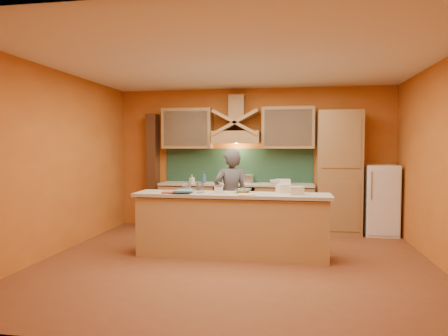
% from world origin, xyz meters
% --- Properties ---
extents(floor, '(5.50, 5.00, 0.01)m').
position_xyz_m(floor, '(0.00, 0.00, 0.00)').
color(floor, brown).
rests_on(floor, ground).
extents(ceiling, '(5.50, 5.00, 0.01)m').
position_xyz_m(ceiling, '(0.00, 0.00, 2.80)').
color(ceiling, white).
rests_on(ceiling, wall_back).
extents(wall_back, '(5.50, 0.02, 2.80)m').
position_xyz_m(wall_back, '(0.00, 2.50, 1.40)').
color(wall_back, '#C16825').
rests_on(wall_back, floor).
extents(wall_front, '(5.50, 0.02, 2.80)m').
position_xyz_m(wall_front, '(0.00, -2.50, 1.40)').
color(wall_front, '#C16825').
rests_on(wall_front, floor).
extents(wall_left, '(0.02, 5.00, 2.80)m').
position_xyz_m(wall_left, '(-2.75, 0.00, 1.40)').
color(wall_left, '#C16825').
rests_on(wall_left, floor).
extents(wall_right, '(0.02, 5.00, 2.80)m').
position_xyz_m(wall_right, '(2.75, 0.00, 1.40)').
color(wall_right, '#C16825').
rests_on(wall_right, floor).
extents(base_cabinet_left, '(1.10, 0.60, 0.86)m').
position_xyz_m(base_cabinet_left, '(-1.25, 2.20, 0.43)').
color(base_cabinet_left, '#9E7648').
rests_on(base_cabinet_left, floor).
extents(base_cabinet_right, '(1.10, 0.60, 0.86)m').
position_xyz_m(base_cabinet_right, '(0.65, 2.20, 0.43)').
color(base_cabinet_right, '#9E7648').
rests_on(base_cabinet_right, floor).
extents(counter_top, '(3.00, 0.62, 0.04)m').
position_xyz_m(counter_top, '(-0.30, 2.20, 0.90)').
color(counter_top, '#B3AA97').
rests_on(counter_top, base_cabinet_left).
extents(stove, '(0.60, 0.58, 0.90)m').
position_xyz_m(stove, '(-0.30, 2.20, 0.45)').
color(stove, black).
rests_on(stove, floor).
extents(backsplash, '(3.00, 0.03, 0.70)m').
position_xyz_m(backsplash, '(-0.30, 2.48, 1.25)').
color(backsplash, '#1B3C2D').
rests_on(backsplash, wall_back).
extents(range_hood, '(0.92, 0.50, 0.24)m').
position_xyz_m(range_hood, '(-0.30, 2.25, 1.82)').
color(range_hood, '#9E7648').
rests_on(range_hood, wall_back).
extents(hood_chimney, '(0.30, 0.30, 0.50)m').
position_xyz_m(hood_chimney, '(-0.30, 2.35, 2.40)').
color(hood_chimney, '#9E7648').
rests_on(hood_chimney, wall_back).
extents(upper_cabinet_left, '(1.00, 0.35, 0.80)m').
position_xyz_m(upper_cabinet_left, '(-1.30, 2.33, 2.00)').
color(upper_cabinet_left, '#9E7648').
rests_on(upper_cabinet_left, wall_back).
extents(upper_cabinet_right, '(1.00, 0.35, 0.80)m').
position_xyz_m(upper_cabinet_right, '(0.70, 2.33, 2.00)').
color(upper_cabinet_right, '#9E7648').
rests_on(upper_cabinet_right, wall_back).
extents(pantry_column, '(0.80, 0.60, 2.30)m').
position_xyz_m(pantry_column, '(1.65, 2.20, 1.15)').
color(pantry_column, '#9E7648').
rests_on(pantry_column, floor).
extents(fridge, '(0.58, 0.60, 1.30)m').
position_xyz_m(fridge, '(2.40, 2.20, 0.65)').
color(fridge, white).
rests_on(fridge, floor).
extents(trim_column_left, '(0.20, 0.30, 2.30)m').
position_xyz_m(trim_column_left, '(-2.05, 2.35, 1.15)').
color(trim_column_left, '#472816').
rests_on(trim_column_left, floor).
extents(island_body, '(2.80, 0.55, 0.88)m').
position_xyz_m(island_body, '(-0.10, 0.30, 0.44)').
color(island_body, tan).
rests_on(island_body, floor).
extents(island_top, '(2.90, 0.62, 0.05)m').
position_xyz_m(island_top, '(-0.10, 0.30, 0.92)').
color(island_top, '#B3AA97').
rests_on(island_top, island_body).
extents(person, '(0.68, 0.57, 1.59)m').
position_xyz_m(person, '(-0.22, 1.02, 0.80)').
color(person, '#4C4C51').
rests_on(person, floor).
extents(pot_large, '(0.29, 0.29, 0.17)m').
position_xyz_m(pot_large, '(-0.43, 2.23, 0.98)').
color(pot_large, silver).
rests_on(pot_large, stove).
extents(pot_small, '(0.23, 0.23, 0.15)m').
position_xyz_m(pot_small, '(-0.06, 2.32, 0.97)').
color(pot_small, '#B5B4BB').
rests_on(pot_small, stove).
extents(soap_bottle_a, '(0.10, 0.10, 0.17)m').
position_xyz_m(soap_bottle_a, '(-1.13, 1.99, 1.01)').
color(soap_bottle_a, beige).
rests_on(soap_bottle_a, counter_top).
extents(soap_bottle_b, '(0.10, 0.10, 0.23)m').
position_xyz_m(soap_bottle_b, '(-0.93, 2.15, 1.04)').
color(soap_bottle_b, '#2E517F').
rests_on(soap_bottle_b, counter_top).
extents(bowl_back, '(0.28, 0.28, 0.08)m').
position_xyz_m(bowl_back, '(0.49, 2.16, 0.96)').
color(bowl_back, silver).
rests_on(bowl_back, counter_top).
extents(dish_rack, '(0.29, 0.25, 0.09)m').
position_xyz_m(dish_rack, '(0.62, 2.18, 0.97)').
color(dish_rack, white).
rests_on(dish_rack, counter_top).
extents(book_lower, '(0.25, 0.31, 0.03)m').
position_xyz_m(book_lower, '(-1.12, 0.17, 0.96)').
color(book_lower, '#A44F3A').
rests_on(book_lower, island_top).
extents(book_upper, '(0.25, 0.34, 0.03)m').
position_xyz_m(book_upper, '(-0.92, 0.19, 0.98)').
color(book_upper, teal).
rests_on(book_upper, island_top).
extents(jar_large, '(0.13, 0.13, 0.14)m').
position_xyz_m(jar_large, '(-0.82, 0.42, 1.02)').
color(jar_large, white).
rests_on(jar_large, island_top).
extents(jar_small, '(0.14, 0.14, 0.15)m').
position_xyz_m(jar_small, '(-0.57, 0.25, 1.02)').
color(jar_small, silver).
rests_on(jar_small, island_top).
extents(kitchen_scale, '(0.15, 0.15, 0.11)m').
position_xyz_m(kitchen_scale, '(-0.28, 0.23, 1.00)').
color(kitchen_scale, silver).
rests_on(kitchen_scale, island_top).
extents(mixing_bowl, '(0.26, 0.26, 0.06)m').
position_xyz_m(mixing_bowl, '(0.06, 0.38, 0.98)').
color(mixing_bowl, silver).
rests_on(mixing_bowl, island_top).
extents(cloth, '(0.28, 0.23, 0.02)m').
position_xyz_m(cloth, '(0.15, 0.11, 0.95)').
color(cloth, beige).
rests_on(cloth, island_top).
extents(grocery_bag_a, '(0.25, 0.23, 0.13)m').
position_xyz_m(grocery_bag_a, '(0.66, 0.49, 1.01)').
color(grocery_bag_a, beige).
rests_on(grocery_bag_a, island_top).
extents(grocery_bag_b, '(0.21, 0.17, 0.12)m').
position_xyz_m(grocery_bag_b, '(0.85, 0.26, 1.00)').
color(grocery_bag_b, beige).
rests_on(grocery_bag_b, island_top).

